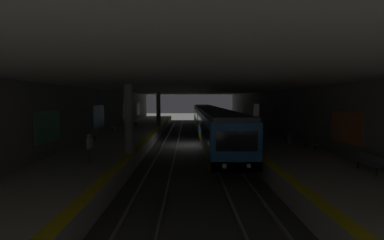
# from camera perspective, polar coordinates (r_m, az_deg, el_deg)

# --- Properties ---
(ground_plane) EXTENTS (120.00, 120.00, 0.00)m
(ground_plane) POSITION_cam_1_polar(r_m,az_deg,el_deg) (26.61, -0.04, -5.49)
(ground_plane) COLOR #42423F
(track_left) EXTENTS (60.00, 1.53, 0.16)m
(track_left) POSITION_cam_1_polar(r_m,az_deg,el_deg) (26.72, 4.71, -5.29)
(track_left) COLOR gray
(track_left) RESTS_ON ground
(track_right) EXTENTS (60.00, 1.53, 0.16)m
(track_right) POSITION_cam_1_polar(r_m,az_deg,el_deg) (26.65, -4.79, -5.32)
(track_right) COLOR gray
(track_right) RESTS_ON ground
(platform_left) EXTENTS (60.00, 5.30, 1.06)m
(platform_left) POSITION_cam_1_polar(r_m,az_deg,el_deg) (27.42, 13.81, -4.21)
(platform_left) COLOR #B7B2A8
(platform_left) RESTS_ON ground
(platform_right) EXTENTS (60.00, 5.30, 1.06)m
(platform_right) POSITION_cam_1_polar(r_m,az_deg,el_deg) (27.21, -14.00, -4.28)
(platform_right) COLOR #B7B2A8
(platform_right) RESTS_ON ground
(wall_left) EXTENTS (60.00, 0.56, 5.60)m
(wall_left) POSITION_cam_1_polar(r_m,az_deg,el_deg) (28.06, 19.64, 0.52)
(wall_left) COLOR slate
(wall_left) RESTS_ON ground
(wall_right) EXTENTS (60.00, 0.56, 5.60)m
(wall_right) POSITION_cam_1_polar(r_m,az_deg,el_deg) (27.80, -19.90, 0.48)
(wall_right) COLOR slate
(wall_right) RESTS_ON ground
(ceiling_slab) EXTENTS (60.00, 19.40, 0.40)m
(ceiling_slab) POSITION_cam_1_polar(r_m,az_deg,el_deg) (26.23, -0.04, 7.08)
(ceiling_slab) COLOR beige
(ceiling_slab) RESTS_ON wall_left
(pillar_near) EXTENTS (0.56, 0.56, 4.55)m
(pillar_near) POSITION_cam_1_polar(r_m,az_deg,el_deg) (17.91, -13.60, 0.21)
(pillar_near) COLOR gray
(pillar_near) RESTS_ON platform_right
(pillar_far) EXTENTS (0.56, 0.56, 4.55)m
(pillar_far) POSITION_cam_1_polar(r_m,az_deg,el_deg) (35.62, -7.31, 2.40)
(pillar_far) COLOR gray
(pillar_far) RESTS_ON platform_right
(metro_train) EXTENTS (35.50, 2.83, 3.49)m
(metro_train) POSITION_cam_1_polar(r_m,az_deg,el_deg) (31.77, 3.77, -0.19)
(metro_train) COLOR #19569E
(metro_train) RESTS_ON track_left
(bench_left_near) EXTENTS (1.70, 0.47, 0.86)m
(bench_left_near) POSITION_cam_1_polar(r_m,az_deg,el_deg) (15.77, 34.04, -7.46)
(bench_left_near) COLOR #262628
(bench_left_near) RESTS_ON platform_left
(bench_left_mid) EXTENTS (1.70, 0.47, 0.86)m
(bench_left_mid) POSITION_cam_1_polar(r_m,az_deg,el_deg) (20.79, 24.66, -4.35)
(bench_left_mid) COLOR #262628
(bench_left_mid) RESTS_ON platform_left
(bench_left_far) EXTENTS (1.70, 0.47, 0.86)m
(bench_left_far) POSITION_cam_1_polar(r_m,az_deg,el_deg) (28.62, 17.29, -1.81)
(bench_left_far) COLOR #262628
(bench_left_far) RESTS_ON platform_left
(bench_right_near) EXTENTS (1.70, 0.47, 0.86)m
(bench_right_near) POSITION_cam_1_polar(r_m,az_deg,el_deg) (24.81, -20.05, -2.83)
(bench_right_near) COLOR #262628
(bench_right_near) RESTS_ON platform_right
(bench_right_mid) EXTENTS (1.70, 0.47, 0.86)m
(bench_right_mid) POSITION_cam_1_polar(r_m,az_deg,el_deg) (30.06, -16.62, -1.50)
(bench_right_mid) COLOR #262628
(bench_right_mid) RESTS_ON platform_right
(bench_right_far) EXTENTS (1.70, 0.47, 0.86)m
(bench_right_far) POSITION_cam_1_polar(r_m,az_deg,el_deg) (38.00, -13.29, -0.20)
(bench_right_far) COLOR #262628
(bench_right_far) RESTS_ON platform_right
(person_waiting_near) EXTENTS (0.60, 0.24, 1.72)m
(person_waiting_near) POSITION_cam_1_polar(r_m,az_deg,el_deg) (40.51, 11.17, 0.72)
(person_waiting_near) COLOR #333333
(person_waiting_near) RESTS_ON platform_left
(person_walking_mid) EXTENTS (0.60, 0.23, 1.72)m
(person_walking_mid) POSITION_cam_1_polar(r_m,az_deg,el_deg) (29.75, 14.81, -0.72)
(person_walking_mid) COLOR #272727
(person_walking_mid) RESTS_ON platform_left
(person_standing_far) EXTENTS (0.60, 0.23, 1.65)m
(person_standing_far) POSITION_cam_1_polar(r_m,az_deg,el_deg) (16.04, -21.36, -5.46)
(person_standing_far) COLOR #454545
(person_standing_far) RESTS_ON platform_right
(person_boarding) EXTENTS (0.60, 0.22, 1.58)m
(person_boarding) POSITION_cam_1_polar(r_m,az_deg,el_deg) (30.76, 10.83, -0.64)
(person_boarding) COLOR #454545
(person_boarding) RESTS_ON platform_left
(suitcase_rolling) EXTENTS (0.37, 0.22, 1.00)m
(suitcase_rolling) POSITION_cam_1_polar(r_m,az_deg,el_deg) (33.11, 12.81, -1.17)
(suitcase_rolling) COLOR navy
(suitcase_rolling) RESTS_ON platform_left
(backpack_on_floor) EXTENTS (0.30, 0.20, 0.40)m
(backpack_on_floor) POSITION_cam_1_polar(r_m,az_deg,el_deg) (36.92, -12.14, -0.82)
(backpack_on_floor) COLOR #1E512D
(backpack_on_floor) RESTS_ON platform_right
(trash_bin) EXTENTS (0.44, 0.44, 0.85)m
(trash_bin) POSITION_cam_1_polar(r_m,az_deg,el_deg) (22.72, 20.33, -3.75)
(trash_bin) COLOR #595B5E
(trash_bin) RESTS_ON platform_left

